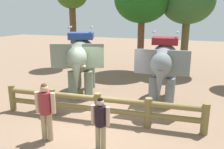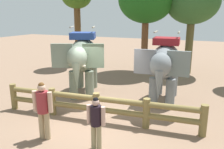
{
  "view_description": "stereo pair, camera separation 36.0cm",
  "coord_description": "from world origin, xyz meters",
  "px_view_note": "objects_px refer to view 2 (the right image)",
  "views": [
    {
      "loc": [
        3.27,
        -7.13,
        3.72
      ],
      "look_at": [
        0.0,
        1.32,
        1.4
      ],
      "focal_mm": 37.28,
      "sensor_mm": 36.0,
      "label": 1
    },
    {
      "loc": [
        3.6,
        -7.0,
        3.72
      ],
      "look_at": [
        0.0,
        1.32,
        1.4
      ],
      "focal_mm": 37.28,
      "sensor_mm": 36.0,
      "label": 2
    }
  ],
  "objects_px": {
    "tourist_man_in_blue": "(96,120)",
    "tree_deep_back": "(146,0)",
    "tourist_woman_in_black": "(43,107)",
    "tree_far_right": "(77,0)",
    "tree_back_center": "(193,2)",
    "log_fence": "(96,105)",
    "elephant_near_left": "(83,57)",
    "elephant_center": "(165,64)"
  },
  "relations": [
    {
      "from": "elephant_near_left",
      "to": "tree_back_center",
      "type": "bearing_deg",
      "value": 57.32
    },
    {
      "from": "tourist_man_in_blue",
      "to": "tree_back_center",
      "type": "distance_m",
      "value": 11.1
    },
    {
      "from": "tourist_woman_in_black",
      "to": "tree_back_center",
      "type": "relative_size",
      "value": 0.31
    },
    {
      "from": "log_fence",
      "to": "tourist_man_in_blue",
      "type": "bearing_deg",
      "value": -63.07
    },
    {
      "from": "tourist_man_in_blue",
      "to": "tourist_woman_in_black",
      "type": "bearing_deg",
      "value": -177.02
    },
    {
      "from": "tree_deep_back",
      "to": "tourist_man_in_blue",
      "type": "bearing_deg",
      "value": -82.06
    },
    {
      "from": "tourist_man_in_blue",
      "to": "tree_deep_back",
      "type": "bearing_deg",
      "value": 97.94
    },
    {
      "from": "tourist_woman_in_black",
      "to": "tree_far_right",
      "type": "bearing_deg",
      "value": 115.55
    },
    {
      "from": "elephant_center",
      "to": "tree_deep_back",
      "type": "xyz_separation_m",
      "value": [
        -2.32,
        5.12,
        2.91
      ]
    },
    {
      "from": "elephant_center",
      "to": "tourist_woman_in_black",
      "type": "height_order",
      "value": "elephant_center"
    },
    {
      "from": "elephant_center",
      "to": "tree_deep_back",
      "type": "height_order",
      "value": "tree_deep_back"
    },
    {
      "from": "log_fence",
      "to": "tourist_woman_in_black",
      "type": "height_order",
      "value": "tourist_woman_in_black"
    },
    {
      "from": "elephant_center",
      "to": "tree_far_right",
      "type": "relative_size",
      "value": 0.6
    },
    {
      "from": "elephant_near_left",
      "to": "tree_deep_back",
      "type": "distance_m",
      "value": 6.41
    },
    {
      "from": "elephant_near_left",
      "to": "tourist_woman_in_black",
      "type": "distance_m",
      "value": 4.29
    },
    {
      "from": "log_fence",
      "to": "tourist_man_in_blue",
      "type": "relative_size",
      "value": 4.71
    },
    {
      "from": "elephant_near_left",
      "to": "elephant_center",
      "type": "height_order",
      "value": "elephant_near_left"
    },
    {
      "from": "tree_back_center",
      "to": "tree_deep_back",
      "type": "xyz_separation_m",
      "value": [
        -2.71,
        -0.84,
        0.16
      ]
    },
    {
      "from": "elephant_center",
      "to": "tree_back_center",
      "type": "height_order",
      "value": "tree_back_center"
    },
    {
      "from": "tourist_woman_in_black",
      "to": "tree_back_center",
      "type": "distance_m",
      "value": 11.49
    },
    {
      "from": "tourist_woman_in_black",
      "to": "tree_deep_back",
      "type": "height_order",
      "value": "tree_deep_back"
    },
    {
      "from": "tourist_woman_in_black",
      "to": "log_fence",
      "type": "bearing_deg",
      "value": 62.94
    },
    {
      "from": "tree_back_center",
      "to": "tree_deep_back",
      "type": "relative_size",
      "value": 0.96
    },
    {
      "from": "tree_back_center",
      "to": "tree_far_right",
      "type": "relative_size",
      "value": 1.0
    },
    {
      "from": "elephant_near_left",
      "to": "tourist_man_in_blue",
      "type": "relative_size",
      "value": 2.44
    },
    {
      "from": "tree_deep_back",
      "to": "tree_back_center",
      "type": "bearing_deg",
      "value": 17.11
    },
    {
      "from": "tree_back_center",
      "to": "tree_far_right",
      "type": "distance_m",
      "value": 7.73
    },
    {
      "from": "elephant_near_left",
      "to": "tree_back_center",
      "type": "distance_m",
      "value": 8.07
    },
    {
      "from": "log_fence",
      "to": "tree_deep_back",
      "type": "relative_size",
      "value": 1.2
    },
    {
      "from": "log_fence",
      "to": "tourist_man_in_blue",
      "type": "height_order",
      "value": "tourist_man_in_blue"
    },
    {
      "from": "tree_far_right",
      "to": "tree_deep_back",
      "type": "xyz_separation_m",
      "value": [
        4.94,
        0.2,
        -0.14
      ]
    },
    {
      "from": "elephant_near_left",
      "to": "tree_deep_back",
      "type": "xyz_separation_m",
      "value": [
        1.4,
        5.58,
        2.83
      ]
    },
    {
      "from": "tree_back_center",
      "to": "log_fence",
      "type": "bearing_deg",
      "value": -104.23
    },
    {
      "from": "log_fence",
      "to": "elephant_center",
      "type": "relative_size",
      "value": 2.06
    },
    {
      "from": "tree_back_center",
      "to": "elephant_near_left",
      "type": "bearing_deg",
      "value": -122.68
    },
    {
      "from": "tourist_woman_in_black",
      "to": "tourist_man_in_blue",
      "type": "height_order",
      "value": "tourist_woman_in_black"
    },
    {
      "from": "tourist_man_in_blue",
      "to": "tree_back_center",
      "type": "xyz_separation_m",
      "value": [
        1.38,
        10.42,
        3.57
      ]
    },
    {
      "from": "tourist_man_in_blue",
      "to": "elephant_near_left",
      "type": "bearing_deg",
      "value": 124.29
    },
    {
      "from": "tree_far_right",
      "to": "tree_deep_back",
      "type": "bearing_deg",
      "value": 2.31
    },
    {
      "from": "elephant_center",
      "to": "tree_far_right",
      "type": "xyz_separation_m",
      "value": [
        -7.25,
        4.92,
        3.05
      ]
    },
    {
      "from": "tree_back_center",
      "to": "tree_deep_back",
      "type": "bearing_deg",
      "value": -162.89
    },
    {
      "from": "elephant_center",
      "to": "tree_back_center",
      "type": "xyz_separation_m",
      "value": [
        0.39,
        5.95,
        2.75
      ]
    }
  ]
}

